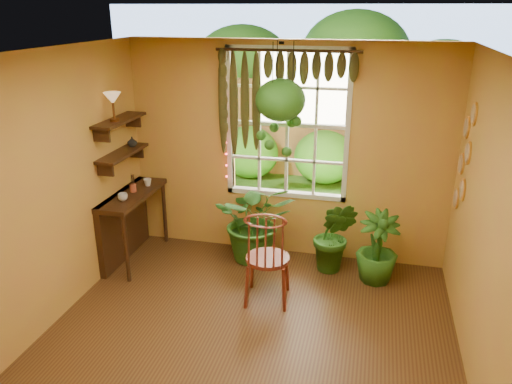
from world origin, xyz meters
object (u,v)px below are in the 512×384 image
at_px(potted_plant_left, 256,220).
at_px(potted_plant_mid, 334,236).
at_px(hanging_basket, 280,107).
at_px(counter_ledge, 126,218).
at_px(windsor_chair, 267,271).

xyz_separation_m(potted_plant_left, potted_plant_mid, (1.00, -0.08, -0.07)).
bearing_deg(potted_plant_mid, hanging_basket, 174.27).
bearing_deg(counter_ledge, hanging_basket, 10.12).
height_order(counter_ledge, potted_plant_mid, potted_plant_mid).
bearing_deg(hanging_basket, potted_plant_mid, -5.73).
distance_m(counter_ledge, potted_plant_left, 1.63).
bearing_deg(potted_plant_left, counter_ledge, -167.61).
distance_m(counter_ledge, potted_plant_mid, 2.60).
xyz_separation_m(counter_ledge, hanging_basket, (1.88, 0.34, 1.42)).
height_order(windsor_chair, hanging_basket, hanging_basket).
relative_size(windsor_chair, potted_plant_mid, 1.37).
bearing_deg(windsor_chair, potted_plant_mid, 46.92).
xyz_separation_m(potted_plant_mid, hanging_basket, (-0.70, 0.07, 1.51)).
bearing_deg(counter_ledge, potted_plant_left, 12.39).
height_order(potted_plant_left, hanging_basket, hanging_basket).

